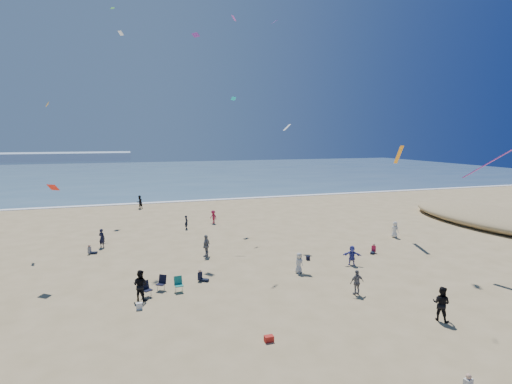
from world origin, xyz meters
name	(u,v)px	position (x,y,z in m)	size (l,w,h in m)	color
ground	(267,348)	(0.00, 0.00, 0.00)	(220.00, 220.00, 0.00)	tan
ocean	(152,173)	(0.00, 95.00, 0.03)	(220.00, 100.00, 0.06)	#476B84
surf_line	(171,202)	(0.00, 45.00, 0.04)	(220.00, 1.20, 0.08)	white
standing_flyers	(234,247)	(2.19, 14.68, 0.87)	(34.62, 41.87, 1.94)	white
seated_group	(293,287)	(3.83, 5.80, 0.42)	(24.53, 26.68, 0.84)	silver
chair_cluster	(162,286)	(-4.21, 8.45, 0.50)	(2.74, 1.63, 1.00)	black
white_tote	(139,306)	(-5.71, 6.35, 0.20)	(0.35, 0.20, 0.40)	silver
black_backpack	(177,280)	(-3.13, 10.01, 0.19)	(0.30, 0.22, 0.38)	black
cooler	(269,339)	(0.28, 0.54, 0.15)	(0.45, 0.30, 0.30)	#B32119
navy_bag	(308,258)	(7.74, 11.93, 0.17)	(0.28, 0.18, 0.34)	black
kites_aloft	(316,73)	(8.97, 13.75, 15.19)	(39.86, 43.00, 28.35)	#2DB269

